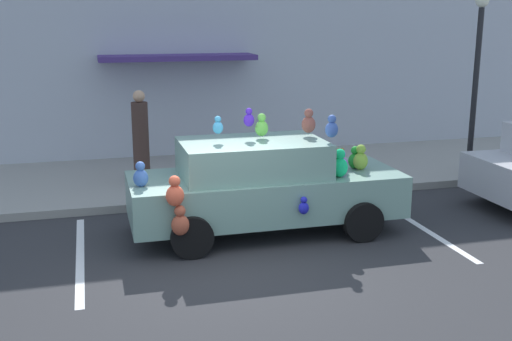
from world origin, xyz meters
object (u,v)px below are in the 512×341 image
Objects in this scene: plush_covered_car at (263,185)px; teddy_bear_on_sidewalk at (338,163)px; street_lamp_post at (477,65)px; pedestrian_near_shopfront at (141,139)px.

plush_covered_car is 7.14× the size of teddy_bear_on_sidewalk.
street_lamp_post reaches higher than pedestrian_near_shopfront.
plush_covered_car is 3.56m from teddy_bear_on_sidewalk.
street_lamp_post is at bearing 22.05° from plush_covered_car.
street_lamp_post is 7.18m from pedestrian_near_shopfront.
street_lamp_post reaches higher than plush_covered_car.
teddy_bear_on_sidewalk is 4.17m from pedestrian_near_shopfront.
teddy_bear_on_sidewalk is (2.40, 2.60, -0.37)m from plush_covered_car.
teddy_bear_on_sidewalk is at bearing -8.97° from pedestrian_near_shopfront.
plush_covered_car is 2.33× the size of pedestrian_near_shopfront.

